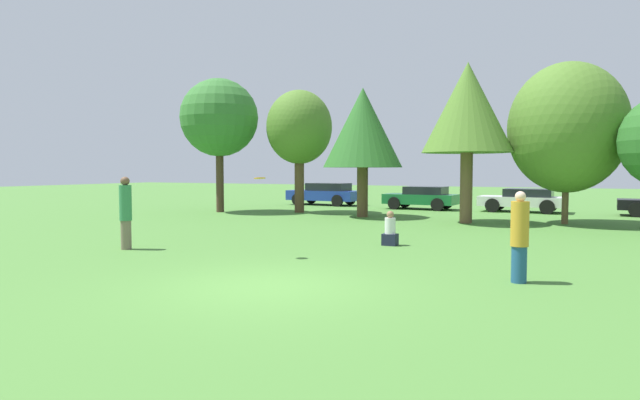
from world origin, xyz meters
The scene contains 13 objects.
ground_plane centered at (0.00, 0.00, 0.00)m, with size 120.00×120.00×0.00m, color #477A33.
person_thrower centered at (-5.82, 2.24, 1.00)m, with size 0.32×0.32×1.95m.
person_catcher centered at (4.11, 2.34, 0.87)m, with size 0.33×0.33×1.74m.
frisbee centered at (-1.83, 2.63, 1.94)m, with size 0.28×0.28×0.06m.
bystander_sitting centered at (0.34, 6.05, 0.40)m, with size 0.41×0.34×0.98m.
tree_0 centered at (-11.15, 13.67, 4.72)m, with size 3.89×3.89×6.69m.
tree_1 centered at (-7.43, 15.20, 4.21)m, with size 3.27×3.27×6.09m.
tree_2 centered at (-3.66, 14.19, 4.00)m, with size 3.57×3.57×5.82m.
tree_3 centered at (1.09, 13.41, 4.56)m, with size 3.58×3.58×6.40m.
tree_4 centered at (4.68, 14.68, 3.77)m, with size 4.44×4.44×6.31m.
parked_car_blue centered at (-8.64, 20.78, 0.71)m, with size 4.45×2.08×1.33m.
parked_car_green centered at (-2.46, 19.95, 0.66)m, with size 3.90×2.06×1.23m.
parked_car_white centered at (2.67, 20.27, 0.64)m, with size 4.18×2.10×1.18m.
Camera 1 is at (5.05, -8.29, 2.14)m, focal length 29.87 mm.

